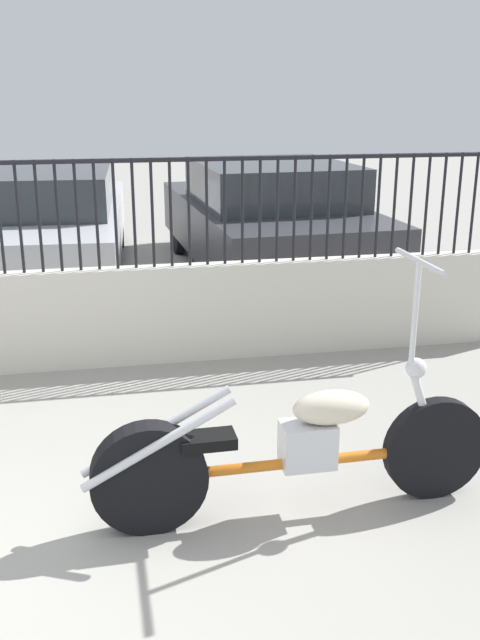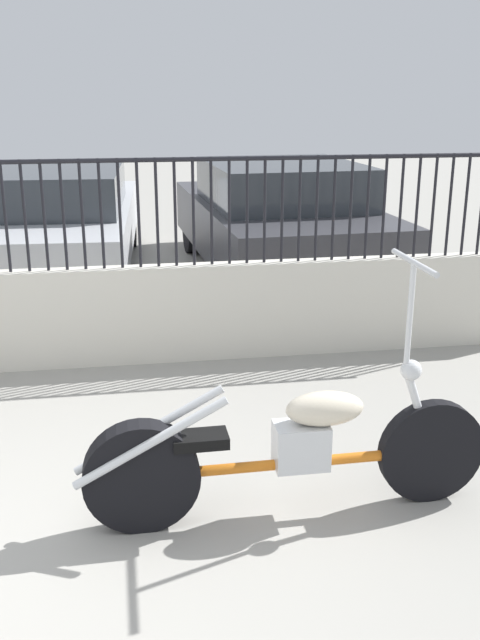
{
  "view_description": "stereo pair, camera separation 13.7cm",
  "coord_description": "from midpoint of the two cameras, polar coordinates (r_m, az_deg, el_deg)",
  "views": [
    {
      "loc": [
        0.76,
        -2.76,
        2.14
      ],
      "look_at": [
        1.61,
        1.61,
        0.7
      ],
      "focal_mm": 40.0,
      "sensor_mm": 36.0,
      "label": 1
    },
    {
      "loc": [
        0.89,
        -2.79,
        2.14
      ],
      "look_at": [
        1.61,
        1.61,
        0.7
      ],
      "focal_mm": 40.0,
      "sensor_mm": 36.0,
      "label": 2
    }
  ],
  "objects": [
    {
      "name": "low_wall",
      "position": [
        5.89,
        -18.54,
        -0.22
      ],
      "size": [
        8.72,
        0.18,
        0.8
      ],
      "color": "beige",
      "rests_on": "ground_plane"
    },
    {
      "name": "motorcycle_orange",
      "position": [
        3.74,
        1.98,
        -10.47
      ],
      "size": [
        2.17,
        0.52,
        1.36
      ],
      "rotation": [
        0.0,
        0.0,
        0.01
      ],
      "color": "black",
      "rests_on": "ground_plane"
    },
    {
      "name": "car_silver",
      "position": [
        8.9,
        -16.13,
        7.63
      ],
      "size": [
        2.11,
        4.68,
        1.28
      ],
      "rotation": [
        0.0,
        0.0,
        1.52
      ],
      "color": "black",
      "rests_on": "ground_plane"
    },
    {
      "name": "car_dark_grey",
      "position": [
        8.65,
        1.77,
        8.21
      ],
      "size": [
        2.1,
        4.32,
        1.34
      ],
      "rotation": [
        0.0,
        0.0,
        1.62
      ],
      "color": "black",
      "rests_on": "ground_plane"
    }
  ]
}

